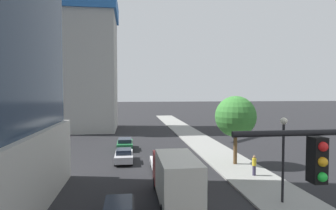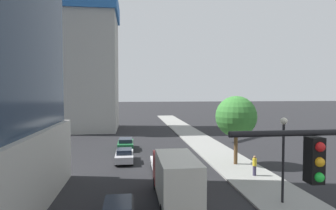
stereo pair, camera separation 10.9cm
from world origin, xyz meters
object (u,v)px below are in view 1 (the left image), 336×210
(car_silver, at_px, (124,156))
(car_green, at_px, (125,144))
(pedestrian_yellow_shirt, at_px, (254,165))
(street_tree, at_px, (236,117))
(street_lamp, at_px, (283,146))
(car_white, at_px, (162,163))
(construction_building, at_px, (81,58))
(box_truck, at_px, (175,176))

(car_silver, xyz_separation_m, car_green, (0.00, 6.50, 0.03))
(car_green, height_order, pedestrian_yellow_shirt, pedestrian_yellow_shirt)
(street_tree, relative_size, car_silver, 1.59)
(street_tree, height_order, pedestrian_yellow_shirt, street_tree)
(street_lamp, relative_size, street_tree, 0.82)
(car_silver, distance_m, car_green, 6.50)
(car_white, bearing_deg, construction_building, 111.79)
(car_white, bearing_deg, street_tree, 7.00)
(construction_building, bearing_deg, street_tree, -56.29)
(construction_building, distance_m, car_white, 34.27)
(car_silver, bearing_deg, construction_building, 107.82)
(street_lamp, bearing_deg, car_green, 118.54)
(street_tree, xyz_separation_m, pedestrian_yellow_shirt, (0.18, -3.89, -3.76))
(car_silver, relative_size, pedestrian_yellow_shirt, 2.48)
(street_lamp, distance_m, street_tree, 9.71)
(construction_building, bearing_deg, car_silver, -72.18)
(street_tree, xyz_separation_m, car_silver, (-10.76, 2.65, -4.07))
(construction_building, relative_size, street_tree, 5.04)
(pedestrian_yellow_shirt, bearing_deg, car_silver, 149.11)
(street_tree, xyz_separation_m, car_green, (-10.76, 9.14, -4.04))
(car_green, bearing_deg, box_truck, -79.04)
(street_lamp, xyz_separation_m, pedestrian_yellow_shirt, (0.72, 5.75, -2.72))
(street_lamp, distance_m, pedestrian_yellow_shirt, 6.40)
(car_white, distance_m, car_green, 10.62)
(street_lamp, bearing_deg, box_truck, 172.12)
(car_silver, height_order, box_truck, box_truck)
(car_silver, xyz_separation_m, pedestrian_yellow_shirt, (10.93, -6.54, 0.31))
(street_tree, xyz_separation_m, car_white, (-7.30, -0.90, -4.08))
(car_white, bearing_deg, car_silver, 134.27)
(pedestrian_yellow_shirt, bearing_deg, car_white, 158.17)
(car_white, height_order, car_silver, car_silver)
(street_tree, bearing_deg, street_lamp, -93.24)
(street_tree, bearing_deg, car_green, 139.64)
(street_tree, bearing_deg, car_silver, 166.17)
(street_lamp, relative_size, pedestrian_yellow_shirt, 3.22)
(car_green, bearing_deg, construction_building, 113.19)
(street_lamp, xyz_separation_m, car_white, (-6.76, 8.74, -3.04))
(box_truck, bearing_deg, construction_building, 107.55)
(street_lamp, bearing_deg, street_tree, 86.76)
(construction_building, xyz_separation_m, car_white, (11.82, -29.56, -12.70))
(construction_building, distance_m, street_tree, 35.51)
(car_silver, bearing_deg, car_green, 90.00)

